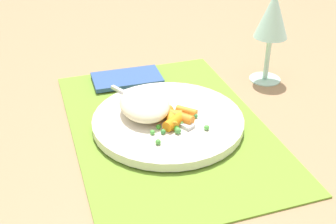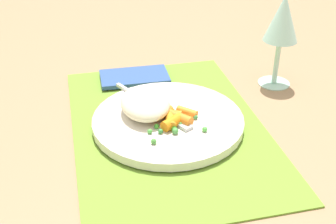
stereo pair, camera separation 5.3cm
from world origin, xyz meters
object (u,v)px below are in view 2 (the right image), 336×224
carrot_portion (171,117)px  plate (168,121)px  fork (158,110)px  napkin (134,77)px  rice_mound (145,103)px  wine_glass (282,21)px

carrot_portion → plate: bearing=-167.8°
fork → napkin: size_ratio=1.35×
plate → napkin: bearing=-171.5°
plate → fork: fork is taller
rice_mound → wine_glass: size_ratio=0.59×
fork → napkin: (-0.15, -0.02, -0.01)m
rice_mound → wine_glass: 0.29m
plate → napkin: plate is taller
fork → carrot_portion: bearing=22.2°
carrot_portion → wine_glass: size_ratio=0.48×
carrot_portion → wine_glass: bearing=116.7°
rice_mound → carrot_portion: size_ratio=1.25×
rice_mound → fork: size_ratio=0.59×
fork → wine_glass: (-0.08, 0.25, 0.10)m
rice_mound → carrot_portion: (0.03, 0.04, -0.01)m
napkin → rice_mound: bearing=-2.5°
plate → wine_glass: (-0.10, 0.24, 0.11)m
plate → rice_mound: bearing=-123.2°
fork → wine_glass: 0.28m
rice_mound → napkin: (-0.15, 0.01, -0.03)m
rice_mound → wine_glass: (-0.08, 0.27, 0.09)m
rice_mound → wine_glass: wine_glass is taller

